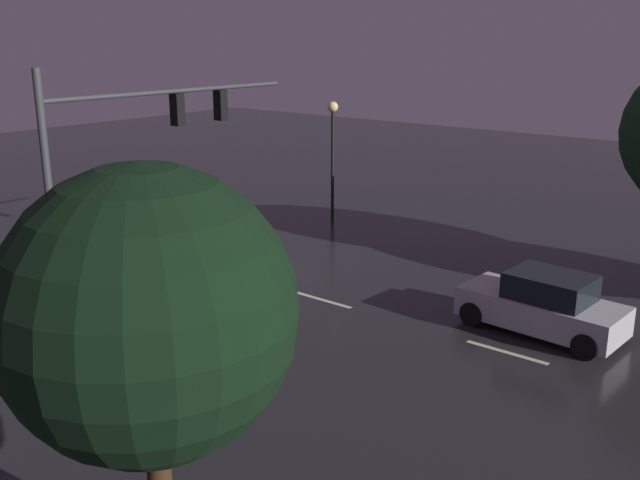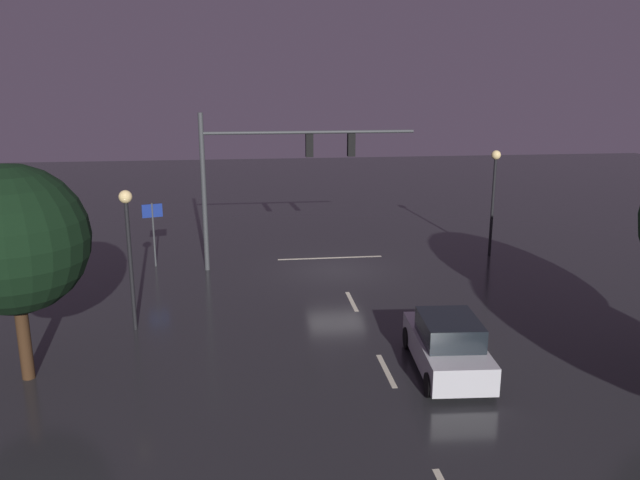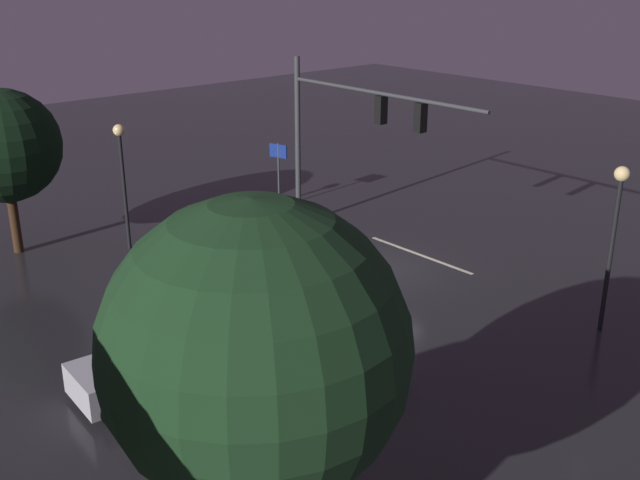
% 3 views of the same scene
% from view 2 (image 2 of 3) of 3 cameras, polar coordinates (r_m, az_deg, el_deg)
% --- Properties ---
extents(ground_plane, '(80.00, 80.00, 0.00)m').
position_cam_2_polar(ground_plane, '(28.48, 1.49, -2.78)').
color(ground_plane, '#232326').
extents(traffic_signal_assembly, '(9.39, 0.47, 6.95)m').
position_cam_2_polar(traffic_signal_assembly, '(28.07, -4.30, 6.93)').
color(traffic_signal_assembly, '#383A3D').
rests_on(traffic_signal_assembly, ground_plane).
extents(lane_dash_far, '(0.16, 2.20, 0.01)m').
position_cam_2_polar(lane_dash_far, '(24.74, 2.86, -5.51)').
color(lane_dash_far, beige).
rests_on(lane_dash_far, ground_plane).
extents(lane_dash_mid, '(0.16, 2.20, 0.01)m').
position_cam_2_polar(lane_dash_mid, '(19.33, 5.96, -11.55)').
color(lane_dash_mid, beige).
rests_on(lane_dash_mid, ground_plane).
extents(stop_bar, '(5.00, 0.16, 0.01)m').
position_cam_2_polar(stop_bar, '(30.47, 0.91, -1.61)').
color(stop_bar, beige).
rests_on(stop_bar, ground_plane).
extents(car_approaching, '(2.16, 4.47, 1.70)m').
position_cam_2_polar(car_approaching, '(19.29, 11.32, -9.22)').
color(car_approaching, '#B7B7BC').
rests_on(car_approaching, ground_plane).
extents(street_lamp_left_kerb, '(0.44, 0.44, 5.10)m').
position_cam_2_polar(street_lamp_left_kerb, '(31.17, 15.33, 4.95)').
color(street_lamp_left_kerb, black).
rests_on(street_lamp_left_kerb, ground_plane).
extents(street_lamp_right_kerb, '(0.44, 0.44, 4.86)m').
position_cam_2_polar(street_lamp_right_kerb, '(21.98, -16.80, 0.60)').
color(street_lamp_right_kerb, black).
rests_on(street_lamp_right_kerb, ground_plane).
extents(route_sign, '(0.88, 0.30, 2.95)m').
position_cam_2_polar(route_sign, '(29.60, -14.74, 1.65)').
color(route_sign, '#383A3D').
rests_on(route_sign, ground_plane).
extents(tree_right_near, '(4.16, 4.16, 6.22)m').
position_cam_2_polar(tree_right_near, '(19.29, -25.88, 0.01)').
color(tree_right_near, '#382314').
rests_on(tree_right_near, ground_plane).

